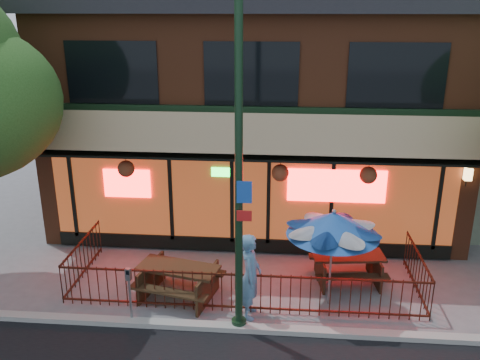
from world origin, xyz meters
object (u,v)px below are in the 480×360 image
object	(u,v)px
patio_umbrella	(333,224)
pedestrian	(250,276)
street_light	(239,192)
parking_meter_near	(129,286)
picnic_table_left	(179,277)
picnic_table_right	(348,264)

from	to	relation	value
patio_umbrella	pedestrian	distance (m)	2.18
street_light	parking_meter_near	size ratio (longest dim) A/B	5.26
picnic_table_left	picnic_table_right	bearing A→B (deg)	14.68
parking_meter_near	patio_umbrella	bearing A→B (deg)	14.56
picnic_table_left	patio_umbrella	world-z (taller)	patio_umbrella
picnic_table_left	parking_meter_near	bearing A→B (deg)	-127.06
picnic_table_left	pedestrian	xyz separation A→B (m)	(1.75, -0.61, 0.46)
picnic_table_right	patio_umbrella	world-z (taller)	patio_umbrella
picnic_table_right	patio_umbrella	xyz separation A→B (m)	(-0.54, -1.04, 1.53)
patio_umbrella	picnic_table_right	bearing A→B (deg)	62.76
picnic_table_right	parking_meter_near	size ratio (longest dim) A/B	1.44
patio_umbrella	parking_meter_near	size ratio (longest dim) A/B	1.79
picnic_table_left	parking_meter_near	distance (m)	1.44
street_light	parking_meter_near	distance (m)	3.27
street_light	patio_umbrella	xyz separation A→B (m)	(2.01, 1.14, -1.12)
picnic_table_left	patio_umbrella	bearing A→B (deg)	0.42
picnic_table_right	pedestrian	xyz separation A→B (m)	(-2.34, -1.68, 0.50)
street_light	picnic_table_left	distance (m)	3.23
patio_umbrella	pedestrian	world-z (taller)	patio_umbrella
picnic_table_left	parking_meter_near	xyz separation A→B (m)	(-0.84, -1.11, 0.37)
street_light	patio_umbrella	bearing A→B (deg)	29.61
picnic_table_right	parking_meter_near	world-z (taller)	parking_meter_near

